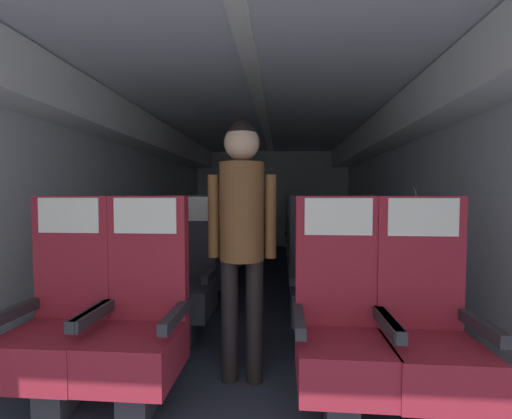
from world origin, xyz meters
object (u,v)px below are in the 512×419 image
at_px(seat_d_left_aisle, 225,246).
at_px(seat_e_right_aisle, 329,239).
at_px(seat_e_left_aisle, 234,238).
at_px(seat_e_right_window, 300,238).
at_px(flight_attendant, 242,222).
at_px(seat_a_right_aisle, 428,332).
at_px(seat_d_left_window, 192,246).
at_px(seat_c_right_window, 311,261).
at_px(seat_d_right_window, 304,247).
at_px(seat_b_left_window, 131,279).
at_px(seat_c_left_aisle, 210,259).
at_px(seat_c_left_window, 168,259).
at_px(seat_b_right_aisle, 377,284).
at_px(seat_b_right_window, 319,283).
at_px(seat_b_left_aisle, 186,280).
at_px(seat_a_right_window, 340,328).
at_px(seat_e_left_window, 207,237).
at_px(seat_a_left_aisle, 140,322).
at_px(seat_d_right_aisle, 339,248).
at_px(seat_a_left_window, 61,320).
at_px(seat_c_right_aisle, 354,261).

bearing_deg(seat_d_left_aisle, seat_e_right_aisle, 30.14).
relative_size(seat_e_left_aisle, seat_e_right_window, 1.00).
bearing_deg(flight_attendant, seat_a_right_aisle, 171.68).
bearing_deg(seat_d_left_window, seat_c_right_window, -30.62).
height_order(seat_d_right_window, seat_e_right_window, same).
relative_size(seat_d_left_aisle, seat_e_right_aisle, 1.00).
bearing_deg(seat_b_left_window, seat_c_left_aisle, 62.83).
height_order(seat_b_left_window, flight_attendant, flight_attendant).
xyz_separation_m(seat_c_left_window, seat_e_right_aisle, (1.97, 1.78, 0.00)).
relative_size(seat_d_left_window, seat_e_left_aisle, 1.00).
xyz_separation_m(seat_b_right_aisle, seat_b_right_window, (-0.44, 0.02, 0.00)).
bearing_deg(seat_e_right_window, seat_b_left_aisle, -112.08).
relative_size(seat_a_right_window, flight_attendant, 0.72).
xyz_separation_m(seat_b_left_aisle, seat_d_left_window, (-0.44, 1.76, 0.00)).
xyz_separation_m(seat_a_right_aisle, seat_b_right_window, (-0.44, 0.91, 0.00)).
relative_size(seat_a_right_aisle, seat_c_left_aisle, 1.00).
xyz_separation_m(seat_c_left_window, seat_c_right_window, (1.53, -0.00, 0.00)).
xyz_separation_m(seat_b_left_aisle, seat_e_right_aisle, (1.52, 2.65, 0.00)).
bearing_deg(seat_e_left_window, seat_e_right_window, -0.30).
height_order(seat_a_left_aisle, seat_d_left_window, same).
relative_size(seat_a_right_window, seat_d_right_window, 1.00).
relative_size(seat_b_right_aisle, seat_d_left_aisle, 1.00).
relative_size(seat_a_right_window, seat_c_left_aisle, 1.00).
bearing_deg(seat_d_right_aisle, seat_d_right_window, -177.69).
bearing_deg(flight_attendant, seat_d_left_aisle, -66.58).
xyz_separation_m(seat_a_right_window, seat_d_left_window, (-1.52, 2.66, 0.00)).
bearing_deg(seat_d_right_aisle, seat_e_right_window, 117.71).
relative_size(seat_a_left_window, seat_c_left_window, 1.00).
relative_size(seat_b_right_window, seat_d_right_window, 1.00).
bearing_deg(seat_e_left_window, flight_attendant, -73.30).
distance_m(seat_a_left_window, seat_d_right_window, 3.05).
bearing_deg(seat_c_right_window, flight_attendant, -111.14).
xyz_separation_m(seat_c_left_aisle, seat_d_left_aisle, (0.01, 0.90, 0.00)).
bearing_deg(seat_e_left_window, seat_d_left_window, -90.32).
bearing_deg(seat_a_right_window, seat_e_right_aisle, 82.88).
xyz_separation_m(seat_a_right_aisle, flight_attendant, (-0.99, 0.35, 0.52)).
relative_size(seat_a_left_window, seat_d_left_aisle, 1.00).
distance_m(seat_c_right_aisle, seat_d_right_window, 0.99).
height_order(seat_a_left_window, seat_d_left_window, same).
relative_size(seat_b_right_window, seat_e_left_window, 1.00).
xyz_separation_m(seat_a_left_aisle, seat_e_left_window, (-0.45, 3.55, 0.00)).
height_order(seat_a_right_window, seat_e_left_window, same).
distance_m(seat_c_right_window, flight_attendant, 1.62).
xyz_separation_m(seat_c_right_window, seat_e_left_window, (-1.51, 1.78, 0.00)).
bearing_deg(seat_c_left_aisle, seat_d_right_aisle, 30.34).
height_order(seat_a_right_window, seat_c_left_aisle, same).
distance_m(seat_c_left_window, seat_c_right_window, 1.53).
distance_m(seat_a_right_aisle, seat_d_right_window, 2.69).
xyz_separation_m(seat_a_right_window, seat_d_right_window, (-0.00, 2.64, 0.00)).
bearing_deg(seat_d_left_window, seat_b_left_window, -90.34).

